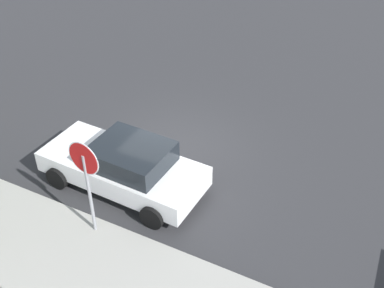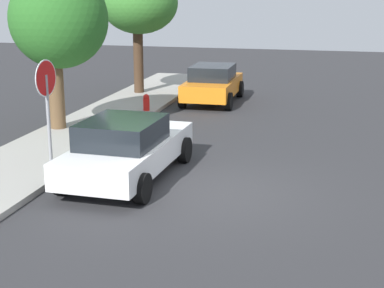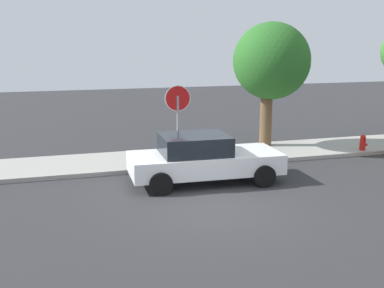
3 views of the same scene
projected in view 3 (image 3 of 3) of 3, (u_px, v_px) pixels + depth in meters
ground_plane at (213, 206)px, 12.27m from camera, size 60.00×60.00×0.00m
sidewalk_curb at (168, 159)px, 16.77m from camera, size 32.00×2.63×0.14m
stop_sign at (178, 111)px, 15.48m from camera, size 0.84×0.08×2.72m
parked_car_white at (202, 158)px, 14.15m from camera, size 4.49×2.15×1.44m
street_tree_near_corner at (271, 62)px, 17.79m from camera, size 2.86×2.86×4.79m
fire_hydrant at (363, 144)px, 17.75m from camera, size 0.30×0.22×0.72m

